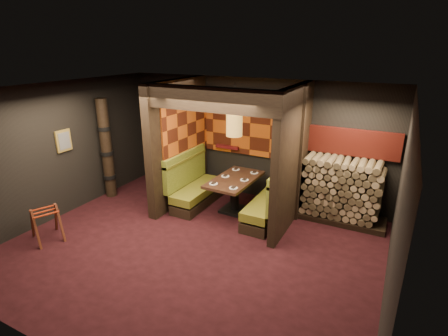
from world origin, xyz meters
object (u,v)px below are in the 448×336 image
(firewood_stack, at_px, (345,191))
(totem_column, at_px, (107,150))
(dining_table, at_px, (235,188))
(luggage_rack, at_px, (46,222))
(booth_bench_right, at_px, (271,204))
(booth_bench_left, at_px, (194,188))
(pendant_lamp, at_px, (234,125))

(firewood_stack, bearing_deg, totem_column, -166.81)
(dining_table, height_order, luggage_rack, dining_table)
(totem_column, xyz_separation_m, firewood_stack, (5.33, 1.25, -0.51))
(firewood_stack, bearing_deg, dining_table, -164.13)
(firewood_stack, bearing_deg, booth_bench_right, -152.65)
(booth_bench_left, distance_m, totem_column, 2.30)
(booth_bench_left, relative_size, booth_bench_right, 1.00)
(booth_bench_right, height_order, firewood_stack, firewood_stack)
(dining_table, xyz_separation_m, totem_column, (-3.10, -0.61, 0.63))
(dining_table, bearing_deg, luggage_rack, -134.38)
(booth_bench_right, height_order, totem_column, totem_column)
(pendant_lamp, bearing_deg, luggage_rack, -134.92)
(booth_bench_left, height_order, luggage_rack, booth_bench_left)
(booth_bench_left, xyz_separation_m, luggage_rack, (-1.66, -2.66, -0.04))
(totem_column, height_order, firewood_stack, totem_column)
(booth_bench_left, height_order, pendant_lamp, pendant_lamp)
(dining_table, xyz_separation_m, pendant_lamp, (0.00, -0.05, 1.43))
(totem_column, bearing_deg, dining_table, 11.22)
(totem_column, relative_size, firewood_stack, 1.39)
(dining_table, distance_m, totem_column, 3.22)
(booth_bench_left, distance_m, firewood_stack, 3.33)
(booth_bench_right, distance_m, luggage_rack, 4.43)
(totem_column, bearing_deg, booth_bench_left, 14.75)
(dining_table, distance_m, firewood_stack, 2.33)
(dining_table, relative_size, firewood_stack, 0.88)
(booth_bench_left, xyz_separation_m, booth_bench_right, (1.89, 0.00, 0.00))
(booth_bench_left, relative_size, totem_column, 0.67)
(booth_bench_left, bearing_deg, dining_table, 3.66)
(totem_column, bearing_deg, luggage_rack, -78.40)
(booth_bench_right, relative_size, totem_column, 0.67)
(pendant_lamp, distance_m, totem_column, 3.25)
(booth_bench_right, height_order, luggage_rack, booth_bench_right)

